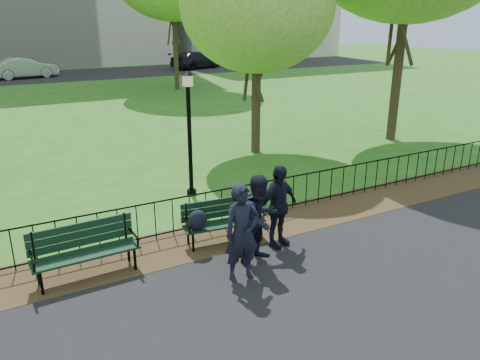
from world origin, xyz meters
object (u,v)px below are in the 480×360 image
sedan_silver (24,68)px  sedan_dark (196,60)px  lamppost (189,130)px  park_bench_left_a (84,245)px  tree_near_e (257,6)px  person_left (242,233)px  person_mid (260,219)px  person_right (278,206)px  park_bench_main (213,218)px

sedan_silver → sedan_dark: bearing=-98.9°
lamppost → sedan_silver: (-1.35, 30.30, -0.99)m
park_bench_left_a → tree_near_e: 10.18m
lamppost → sedan_dark: bearing=66.1°
person_left → person_mid: 0.78m
person_left → person_mid: bearing=38.1°
person_mid → person_right: (0.65, 0.37, -0.00)m
lamppost → person_right: bearing=-83.8°
park_bench_left_a → lamppost: bearing=39.0°
lamppost → sedan_dark: 33.59m
park_bench_left_a → person_left: size_ratio=1.06×
tree_near_e → person_right: 8.39m
park_bench_main → person_mid: person_mid is taller
person_right → sedan_silver: 34.00m
sedan_silver → sedan_dark: 14.96m
park_bench_main → tree_near_e: 8.54m
park_bench_main → park_bench_left_a: size_ratio=0.92×
park_bench_main → sedan_silver: bearing=97.0°
lamppost → sedan_dark: (13.60, 30.69, -1.02)m
park_bench_main → person_left: person_left is taller
person_mid → sedan_silver: size_ratio=0.36×
person_left → person_right: 1.53m
lamppost → tree_near_e: (3.73, 2.88, 3.14)m
lamppost → tree_near_e: 5.67m
person_right → sedan_silver: bearing=80.2°
person_left → sedan_dark: 38.04m
person_left → sedan_silver: size_ratio=0.37×
tree_near_e → person_right: (-3.34, -6.55, -4.05)m
park_bench_main → sedan_dark: sedan_dark is taller
park_bench_main → lamppost: 3.27m
park_bench_left_a → sedan_dark: (17.00, 33.65, 0.16)m
person_right → sedan_silver: person_right is taller
sedan_dark → person_right: bearing=137.6°
park_bench_left_a → tree_near_e: (7.13, 5.84, 4.32)m
park_bench_main → person_left: size_ratio=0.98×
park_bench_left_a → sedan_silver: size_ratio=0.40×
park_bench_left_a → lamppost: size_ratio=0.59×
tree_near_e → person_mid: 8.95m
person_left → sedan_silver: 34.77m
person_mid → sedan_dark: bearing=52.5°
person_left → sedan_dark: person_left is taller
person_mid → park_bench_main: bearing=99.3°
park_bench_main → lamppost: (0.76, 2.95, 1.20)m
tree_near_e → person_mid: (-3.99, -6.92, -4.05)m
tree_near_e → lamppost: bearing=-142.3°
tree_near_e → sedan_dark: size_ratio=1.33×
sedan_dark → person_left: bearing=136.2°
lamppost → tree_near_e: bearing=37.7°
tree_near_e → person_right: bearing=-117.0°
lamppost → person_mid: size_ratio=1.88×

